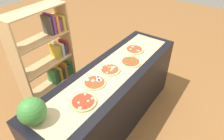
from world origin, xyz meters
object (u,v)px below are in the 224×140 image
pizza_mushroom_2 (110,70)px  pizza_mushroom_4 (134,50)px  pizza_mushroom_0 (83,102)px  pizza_mozzarella_1 (95,82)px  bookshelf (53,63)px  watermelon (32,111)px  pizza_spinach_3 (131,62)px

pizza_mushroom_2 → pizza_mushroom_4: bearing=-0.3°
pizza_mushroom_0 → pizza_mozzarella_1: pizza_mushroom_0 is taller
pizza_mushroom_4 → bookshelf: 1.14m
pizza_mozzarella_1 → watermelon: watermelon is taller
pizza_mushroom_2 → pizza_spinach_3: 0.30m
watermelon → pizza_mozzarella_1: bearing=-8.6°
bookshelf → pizza_mushroom_2: bearing=-82.5°
pizza_mushroom_2 → watermelon: bearing=174.0°
pizza_mushroom_4 → bookshelf: (-0.67, 0.90, -0.21)m
pizza_mushroom_4 → watermelon: 1.51m
pizza_mushroom_2 → pizza_mozzarella_1: bearing=-179.5°
pizza_spinach_3 → watermelon: 1.24m
pizza_mushroom_0 → pizza_mushroom_4: 1.11m
pizza_mushroom_0 → bookshelf: size_ratio=0.17×
pizza_spinach_3 → bookshelf: size_ratio=0.17×
watermelon → pizza_mushroom_4: bearing=-3.9°
pizza_mushroom_0 → watermelon: bearing=153.4°
pizza_mushroom_2 → pizza_spinach_3: size_ratio=0.96×
pizza_mushroom_4 → watermelon: bearing=176.1°
pizza_mozzarella_1 → watermelon: bearing=171.4°
pizza_spinach_3 → watermelon: (-1.22, 0.21, 0.11)m
watermelon → pizza_spinach_3: bearing=-9.7°
watermelon → bookshelf: bearing=43.8°
pizza_mozzarella_1 → pizza_mushroom_2: (0.28, 0.00, 0.00)m
pizza_mushroom_2 → bookshelf: size_ratio=0.16×
pizza_mozzarella_1 → watermelon: size_ratio=1.02×
pizza_mushroom_0 → watermelon: watermelon is taller
pizza_mushroom_4 → watermelon: watermelon is taller
pizza_mushroom_4 → pizza_mushroom_0: bearing=-175.2°
pizza_mozzarella_1 → watermelon: (-0.67, 0.10, 0.11)m
pizza_mozzarella_1 → pizza_spinach_3: size_ratio=0.96×
pizza_mozzarella_1 → bookshelf: size_ratio=0.16×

